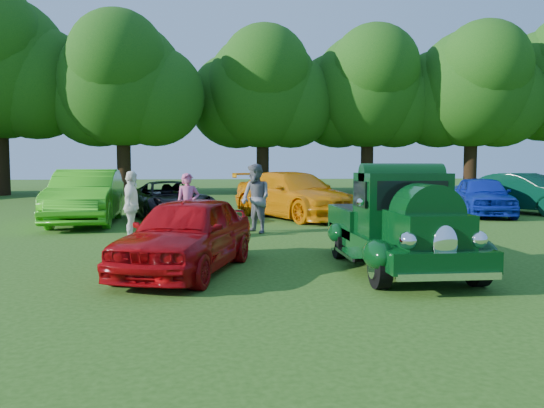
{
  "coord_description": "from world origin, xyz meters",
  "views": [
    {
      "loc": [
        -2.24,
        -9.25,
        1.85
      ],
      "look_at": [
        -1.19,
        0.81,
        1.1
      ],
      "focal_mm": 35.0,
      "sensor_mm": 36.0,
      "label": 1
    }
  ],
  "objects": [
    {
      "name": "ground",
      "position": [
        0.0,
        0.0,
        0.0
      ],
      "size": [
        120.0,
        120.0,
        0.0
      ],
      "primitive_type": "plane",
      "color": "#264A11",
      "rests_on": "ground"
    },
    {
      "name": "hero_pickup",
      "position": [
        0.94,
        -0.18,
        0.74
      ],
      "size": [
        2.04,
        4.37,
        1.71
      ],
      "color": "black",
      "rests_on": "ground"
    },
    {
      "name": "red_convertible",
      "position": [
        -2.75,
        -0.07,
        0.66
      ],
      "size": [
        2.66,
        4.15,
        1.32
      ],
      "primitive_type": "imported",
      "rotation": [
        0.0,
        0.0,
        -0.31
      ],
      "color": "#A2060B",
      "rests_on": "ground"
    },
    {
      "name": "back_car_lime",
      "position": [
        -6.31,
        7.82,
        0.85
      ],
      "size": [
        2.2,
        5.31,
        1.71
      ],
      "primitive_type": "imported",
      "rotation": [
        0.0,
        0.0,
        0.08
      ],
      "color": "#34A716",
      "rests_on": "ground"
    },
    {
      "name": "back_car_black",
      "position": [
        -3.79,
        8.64,
        0.65
      ],
      "size": [
        3.54,
        5.14,
        1.31
      ],
      "primitive_type": "imported",
      "rotation": [
        0.0,
        0.0,
        0.32
      ],
      "color": "black",
      "rests_on": "ground"
    },
    {
      "name": "back_car_orange",
      "position": [
        0.43,
        8.9,
        0.8
      ],
      "size": [
        4.51,
        5.95,
        1.6
      ],
      "primitive_type": "imported",
      "rotation": [
        0.0,
        0.0,
        0.47
      ],
      "color": "orange",
      "rests_on": "ground"
    },
    {
      "name": "back_car_blue",
      "position": [
        7.36,
        9.06,
        0.72
      ],
      "size": [
        2.74,
        4.54,
        1.45
      ],
      "primitive_type": "imported",
      "rotation": [
        0.0,
        0.0,
        -0.26
      ],
      "color": "#0E239F",
      "rests_on": "ground"
    },
    {
      "name": "back_car_green",
      "position": [
        9.53,
        9.83,
        0.76
      ],
      "size": [
        3.42,
        4.89,
        1.53
      ],
      "primitive_type": "imported",
      "rotation": [
        0.0,
        0.0,
        0.43
      ],
      "color": "black",
      "rests_on": "ground"
    },
    {
      "name": "spectator_pink",
      "position": [
        -2.97,
        4.44,
        0.82
      ],
      "size": [
        0.66,
        0.49,
        1.64
      ],
      "primitive_type": "imported",
      "rotation": [
        0.0,
        0.0,
        0.17
      ],
      "color": "#C85282",
      "rests_on": "ground"
    },
    {
      "name": "spectator_grey",
      "position": [
        -1.19,
        5.03,
        0.94
      ],
      "size": [
        1.1,
        1.16,
        1.88
      ],
      "primitive_type": "imported",
      "rotation": [
        0.0,
        0.0,
        -0.98
      ],
      "color": "slate",
      "rests_on": "ground"
    },
    {
      "name": "spectator_white",
      "position": [
        -4.31,
        3.88,
        0.85
      ],
      "size": [
        0.43,
        1.0,
        1.7
      ],
      "primitive_type": "imported",
      "rotation": [
        0.0,
        0.0,
        1.58
      ],
      "color": "white",
      "rests_on": "ground"
    },
    {
      "name": "tree_line",
      "position": [
        1.64,
        24.27,
        7.19
      ],
      "size": [
        64.65,
        10.21,
        12.13
      ],
      "color": "black",
      "rests_on": "ground"
    }
  ]
}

